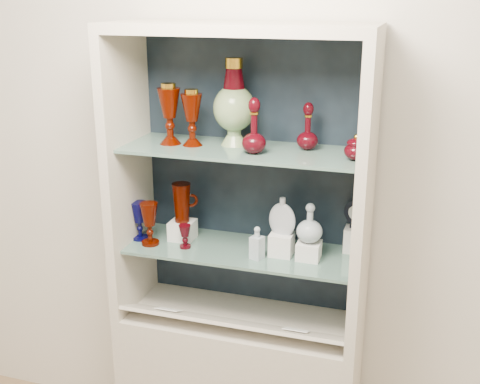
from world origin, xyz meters
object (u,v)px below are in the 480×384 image
(ruby_pitcher, at_px, (182,203))
(clear_round_decanter, at_px, (310,224))
(ruby_decanter_b, at_px, (308,125))
(ruby_goblet_small, at_px, (185,236))
(pedestal_lamp_right, at_px, (192,118))
(clear_square_bottle, at_px, (257,243))
(pedestal_lamp_left, at_px, (170,114))
(enamel_urn, at_px, (234,102))
(cobalt_goblet, at_px, (140,221))
(lidded_bowl, at_px, (356,147))
(cameo_medallion, at_px, (356,214))
(ruby_decanter_a, at_px, (254,122))
(flat_flask, at_px, (282,215))
(ruby_goblet_tall, at_px, (150,224))

(ruby_pitcher, bearing_deg, clear_round_decanter, -28.20)
(ruby_decanter_b, bearing_deg, ruby_goblet_small, -165.97)
(pedestal_lamp_right, relative_size, clear_square_bottle, 1.65)
(ruby_goblet_small, distance_m, clear_round_decanter, 0.51)
(pedestal_lamp_left, bearing_deg, enamel_urn, 13.78)
(ruby_decanter_b, relative_size, cobalt_goblet, 1.18)
(lidded_bowl, relative_size, cameo_medallion, 0.82)
(pedestal_lamp_right, xyz_separation_m, ruby_decanter_a, (0.27, -0.05, 0.01))
(clear_round_decanter, bearing_deg, pedestal_lamp_left, 179.26)
(enamel_urn, xyz_separation_m, flat_flask, (0.22, -0.06, -0.42))
(cameo_medallion, bearing_deg, ruby_decanter_b, -147.18)
(cobalt_goblet, height_order, flat_flask, flat_flask)
(ruby_decanter_b, height_order, cobalt_goblet, ruby_decanter_b)
(pedestal_lamp_right, xyz_separation_m, ruby_goblet_small, (-0.02, -0.05, -0.48))
(ruby_goblet_small, relative_size, cameo_medallion, 0.83)
(pedestal_lamp_right, bearing_deg, ruby_decanter_b, 8.39)
(clear_round_decanter, bearing_deg, clear_square_bottle, -163.63)
(ruby_pitcher, bearing_deg, clear_square_bottle, -39.39)
(ruby_pitcher, bearing_deg, pedestal_lamp_left, -151.53)
(cobalt_goblet, xyz_separation_m, ruby_goblet_small, (0.22, -0.03, -0.03))
(pedestal_lamp_left, relative_size, cobalt_goblet, 1.46)
(ruby_goblet_small, height_order, clear_round_decanter, clear_round_decanter)
(ruby_decanter_b, distance_m, flat_flask, 0.36)
(flat_flask, height_order, cameo_medallion, flat_flask)
(pedestal_lamp_right, bearing_deg, ruby_goblet_tall, -160.66)
(cobalt_goblet, xyz_separation_m, cameo_medallion, (0.88, 0.14, 0.08))
(cobalt_goblet, distance_m, ruby_goblet_tall, 0.08)
(ruby_decanter_a, height_order, clear_square_bottle, ruby_decanter_a)
(ruby_decanter_a, xyz_separation_m, ruby_goblet_small, (-0.29, -0.00, -0.49))
(ruby_decanter_b, relative_size, cameo_medallion, 1.63)
(pedestal_lamp_left, distance_m, flat_flask, 0.59)
(flat_flask, relative_size, clear_round_decanter, 1.02)
(ruby_pitcher, bearing_deg, enamel_urn, -16.90)
(pedestal_lamp_right, height_order, ruby_pitcher, pedestal_lamp_right)
(clear_square_bottle, bearing_deg, clear_round_decanter, 16.37)
(ruby_decanter_b, bearing_deg, enamel_urn, -178.63)
(ruby_decanter_b, relative_size, ruby_goblet_tall, 1.07)
(enamel_urn, bearing_deg, cobalt_goblet, -168.51)
(ruby_decanter_a, height_order, ruby_goblet_small, ruby_decanter_a)
(pedestal_lamp_right, height_order, ruby_goblet_small, pedestal_lamp_right)
(ruby_pitcher, bearing_deg, cameo_medallion, -16.98)
(cobalt_goblet, bearing_deg, ruby_goblet_tall, -31.45)
(enamel_urn, bearing_deg, flat_flask, -15.71)
(ruby_decanter_a, height_order, ruby_decanter_b, ruby_decanter_a)
(pedestal_lamp_right, distance_m, ruby_decanter_b, 0.45)
(flat_flask, bearing_deg, enamel_urn, 173.33)
(enamel_urn, height_order, cameo_medallion, enamel_urn)
(ruby_decanter_b, bearing_deg, ruby_goblet_tall, -168.42)
(clear_square_bottle, distance_m, flat_flask, 0.15)
(lidded_bowl, distance_m, ruby_goblet_tall, 0.90)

